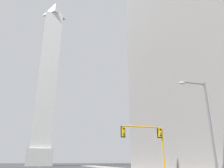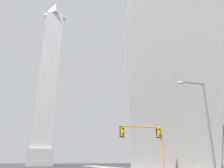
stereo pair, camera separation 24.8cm
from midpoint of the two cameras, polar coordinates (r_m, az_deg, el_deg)
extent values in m
cube|color=silver|center=(88.98, -18.46, -17.71)|extent=(9.25, 9.25, 5.98)
cube|color=silver|center=(95.06, -16.41, 1.97)|extent=(7.40, 7.40, 58.40)
pyramid|color=silver|center=(111.22, -14.71, 18.15)|extent=(7.40, 7.40, 8.14)
cylinder|color=orange|center=(28.28, 13.01, -16.64)|extent=(0.18, 0.18, 5.74)
cube|color=yellow|center=(28.31, 12.15, -12.28)|extent=(0.35, 0.35, 1.10)
cube|color=black|center=(28.47, 11.98, -12.33)|extent=(0.58, 0.05, 1.32)
sphere|color=#410907|center=(28.18, 12.28, -11.54)|extent=(0.22, 0.22, 0.22)
sphere|color=yellow|center=(28.14, 12.33, -12.23)|extent=(0.22, 0.22, 0.22)
sphere|color=#073410|center=(28.10, 12.38, -12.92)|extent=(0.22, 0.22, 0.22)
cylinder|color=orange|center=(27.37, 7.84, -11.02)|extent=(5.09, 0.14, 0.14)
sphere|color=orange|center=(28.53, 12.58, -11.08)|extent=(0.18, 0.18, 0.18)
cube|color=yellow|center=(26.33, 2.75, -12.32)|extent=(0.35, 0.35, 1.10)
cube|color=black|center=(26.50, 2.62, -12.37)|extent=(0.58, 0.05, 1.32)
sphere|color=#410907|center=(26.19, 2.86, -11.53)|extent=(0.22, 0.22, 0.22)
sphere|color=yellow|center=(26.15, 2.88, -12.27)|extent=(0.22, 0.22, 0.22)
sphere|color=#073410|center=(26.11, 2.89, -13.01)|extent=(0.22, 0.22, 0.22)
cylinder|color=slate|center=(21.42, 24.15, -10.74)|extent=(0.20, 0.20, 8.68)
cylinder|color=slate|center=(21.59, 20.19, 0.21)|extent=(2.43, 0.12, 0.12)
sphere|color=slate|center=(22.33, 22.68, -0.11)|extent=(0.20, 0.20, 0.20)
ellipsoid|color=silver|center=(20.86, 17.55, 0.23)|extent=(0.64, 0.36, 0.26)
camera|label=1|loc=(0.12, -90.13, 0.04)|focal=35.00mm
camera|label=2|loc=(0.12, 89.87, -0.04)|focal=35.00mm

